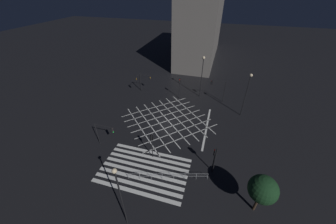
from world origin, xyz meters
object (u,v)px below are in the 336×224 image
(traffic_light_se_cross, at_px, (215,156))
(traffic_light_median_south, at_px, (152,141))
(traffic_light_se_main, at_px, (215,156))
(traffic_light_median_north, at_px, (180,84))
(traffic_light_sw_main, at_px, (105,131))
(traffic_light_nw_cross, at_px, (139,80))
(street_tree_near, at_px, (263,189))
(street_lamp_west, at_px, (203,68))
(street_lamp_east, at_px, (120,192))
(street_lamp_far, at_px, (248,87))
(traffic_light_ne_main, at_px, (218,86))
(traffic_light_nw_main, at_px, (145,79))

(traffic_light_se_cross, bearing_deg, traffic_light_median_south, 89.95)
(traffic_light_se_main, xyz_separation_m, traffic_light_median_north, (-8.41, 16.81, 0.28))
(traffic_light_sw_main, bearing_deg, traffic_light_median_north, 67.85)
(traffic_light_median_south, bearing_deg, traffic_light_sw_main, 89.54)
(traffic_light_nw_cross, height_order, street_tree_near, street_tree_near)
(traffic_light_se_cross, distance_m, street_lamp_west, 19.40)
(traffic_light_se_cross, relative_size, street_lamp_east, 0.44)
(traffic_light_median_north, distance_m, street_lamp_west, 5.45)
(street_tree_near, bearing_deg, traffic_light_se_cross, 140.36)
(traffic_light_sw_main, xyz_separation_m, street_lamp_far, (18.96, 13.77, 2.86))
(traffic_light_median_south, distance_m, street_tree_near, 13.52)
(traffic_light_ne_main, bearing_deg, traffic_light_median_south, 67.82)
(traffic_light_median_north, distance_m, street_tree_near, 24.37)
(traffic_light_median_south, distance_m, traffic_light_median_north, 16.56)
(traffic_light_median_south, distance_m, traffic_light_nw_main, 19.49)
(traffic_light_se_main, height_order, street_lamp_west, street_lamp_west)
(traffic_light_ne_main, bearing_deg, street_tree_near, 104.88)
(traffic_light_se_cross, bearing_deg, traffic_light_median_north, 26.79)
(traffic_light_se_main, bearing_deg, street_lamp_west, -76.87)
(traffic_light_nw_cross, distance_m, traffic_light_median_north, 8.80)
(traffic_light_se_main, bearing_deg, traffic_light_ne_main, -86.79)
(traffic_light_nw_main, distance_m, street_lamp_west, 12.39)
(traffic_light_se_main, bearing_deg, street_lamp_far, -105.21)
(traffic_light_ne_main, distance_m, traffic_light_median_north, 7.48)
(traffic_light_ne_main, xyz_separation_m, traffic_light_se_cross, (0.96, -17.60, -0.71))
(traffic_light_sw_main, relative_size, street_lamp_east, 0.46)
(traffic_light_se_main, height_order, traffic_light_nw_main, traffic_light_se_main)
(traffic_light_se_cross, height_order, street_lamp_far, street_lamp_far)
(traffic_light_ne_main, distance_m, traffic_light_nw_main, 15.28)
(traffic_light_nw_cross, bearing_deg, traffic_light_nw_main, 146.45)
(traffic_light_nw_cross, bearing_deg, street_tree_near, 47.27)
(traffic_light_nw_main, xyz_separation_m, traffic_light_median_north, (7.86, -1.16, 0.32))
(street_tree_near, bearing_deg, traffic_light_sw_main, 168.56)
(traffic_light_se_cross, distance_m, street_lamp_east, 12.09)
(traffic_light_sw_main, height_order, street_lamp_west, street_lamp_west)
(traffic_light_nw_main, distance_m, street_lamp_far, 20.68)
(traffic_light_se_cross, height_order, traffic_light_nw_main, traffic_light_nw_main)
(traffic_light_se_main, relative_size, street_lamp_far, 0.50)
(traffic_light_ne_main, xyz_separation_m, traffic_light_median_south, (-7.17, -17.60, -0.47))
(traffic_light_nw_cross, distance_m, street_tree_near, 29.87)
(traffic_light_ne_main, relative_size, traffic_light_nw_cross, 1.05)
(traffic_light_nw_cross, relative_size, street_tree_near, 0.86)
(street_lamp_east, bearing_deg, street_lamp_west, 83.42)
(street_lamp_east, height_order, street_tree_near, street_lamp_east)
(traffic_light_median_south, relative_size, street_lamp_east, 0.48)
(traffic_light_median_north, xyz_separation_m, street_lamp_far, (12.24, -2.73, 2.59))
(traffic_light_nw_main, relative_size, street_lamp_far, 0.48)
(traffic_light_median_south, height_order, street_tree_near, street_tree_near)
(street_lamp_far, bearing_deg, street_lamp_west, 150.10)
(traffic_light_sw_main, bearing_deg, traffic_light_nw_cross, 97.30)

